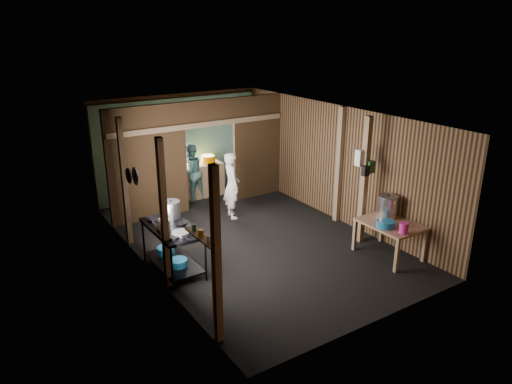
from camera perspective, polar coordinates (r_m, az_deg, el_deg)
floor at (r=10.04m, az=-0.62°, el=-5.61°), size 4.50×7.00×0.00m
ceiling at (r=9.24m, az=-0.68°, el=9.15°), size 4.50×7.00×0.00m
wall_back at (r=12.55m, az=-9.24°, el=5.61°), size 4.50×0.00×2.60m
wall_front at (r=7.05m, az=14.77°, el=-6.00°), size 4.50×0.00×2.60m
wall_left at (r=8.64m, az=-13.38°, el=-1.08°), size 0.00×7.00×2.60m
wall_right at (r=10.87m, az=9.45°, el=3.44°), size 0.00×7.00×2.60m
partition_left at (r=10.91m, az=-12.80°, el=3.27°), size 1.85×0.10×2.60m
partition_right at (r=12.16m, az=0.11°, el=5.41°), size 1.35×0.10×2.60m
partition_header at (r=11.30m, az=-5.61°, el=9.42°), size 1.30×0.10×0.60m
turquoise_panel at (r=12.51m, az=-9.11°, el=5.33°), size 4.40×0.06×2.50m
back_counter at (r=12.43m, az=-6.72°, el=1.39°), size 1.20×0.50×0.85m
wall_clock at (r=12.43m, az=-8.13°, el=8.37°), size 0.20×0.03×0.20m
post_left_a at (r=6.46m, az=-4.76°, el=-7.82°), size 0.10×0.12×2.60m
post_left_b at (r=7.96m, az=-10.92°, el=-2.69°), size 0.10×0.12×2.60m
post_left_c at (r=9.75m, az=-15.42°, el=1.10°), size 0.10×0.12×2.60m
post_right at (r=10.69m, az=9.89°, el=3.13°), size 0.10×0.12×2.60m
post_free at (r=9.71m, az=12.80°, el=1.27°), size 0.12×0.12×2.60m
cross_beam at (r=11.19m, az=-6.60°, el=7.99°), size 4.40×0.12×0.12m
pan_lid_big at (r=8.90m, az=-14.20°, el=1.85°), size 0.03×0.34×0.34m
pan_lid_small at (r=9.30m, az=-14.96°, el=1.88°), size 0.03×0.30×0.30m
wall_shelf at (r=6.84m, az=-6.56°, el=-5.37°), size 0.14×0.80×0.03m
jar_white at (r=6.60m, az=-5.61°, el=-5.63°), size 0.07×0.07×0.10m
jar_yellow at (r=6.81m, az=-6.58°, el=-4.87°), size 0.08×0.08×0.10m
jar_green at (r=6.99m, az=-7.39°, el=-4.23°), size 0.06×0.06×0.10m
bag_white at (r=9.60m, az=12.46°, el=4.06°), size 0.22×0.15×0.32m
bag_green at (r=9.64m, az=13.47°, el=2.93°), size 0.16×0.12×0.24m
bag_black at (r=9.54m, az=12.95°, el=2.49°), size 0.14×0.10×0.20m
gas_range at (r=8.79m, az=-9.84°, el=-6.66°), size 0.75×1.45×0.86m
prep_table at (r=9.56m, az=15.57°, el=-5.47°), size 0.84×1.15×0.68m
stove_pot_large at (r=8.95m, az=-10.08°, el=-2.11°), size 0.40×0.40×0.34m
stove_pot_med at (r=8.46m, az=-10.93°, el=-3.95°), size 0.31×0.31×0.21m
frying_pan at (r=8.27m, az=-8.95°, el=-4.85°), size 0.36×0.56×0.07m
blue_tub_front at (r=8.71m, az=-9.23°, el=-8.33°), size 0.32×0.32×0.13m
blue_tub_back at (r=9.18m, az=-10.69°, el=-6.88°), size 0.34×0.34×0.13m
stock_pot at (r=9.62m, az=15.42°, el=-1.73°), size 0.51×0.51×0.46m
wash_basin at (r=9.19m, az=15.20°, el=-3.70°), size 0.35×0.35×0.13m
pink_bucket at (r=9.01m, az=17.22°, el=-4.14°), size 0.19×0.19×0.20m
knife at (r=9.05m, az=17.25°, el=-4.68°), size 0.30×0.11×0.01m
yellow_tub at (r=12.39m, az=-5.72°, el=3.91°), size 0.36×0.36×0.20m
cook at (r=10.89m, az=-2.92°, el=0.78°), size 0.48×0.63×1.54m
worker_back at (r=12.09m, az=-7.82°, el=2.36°), size 0.82×0.71×1.47m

